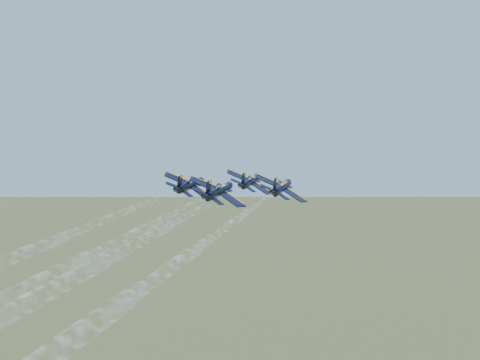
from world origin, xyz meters
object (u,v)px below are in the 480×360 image
at_px(jet_right, 282,187).
at_px(jet_slot, 219,191).
at_px(jet_lead, 251,181).
at_px(jet_left, 191,185).

xyz_separation_m(jet_right, jet_slot, (-7.56, -12.05, 0.00)).
bearing_deg(jet_lead, jet_left, -127.31).
height_order(jet_right, jet_slot, same).
height_order(jet_left, jet_right, same).
distance_m(jet_left, jet_right, 19.46).
relative_size(jet_left, jet_slot, 1.00).
bearing_deg(jet_left, jet_lead, 52.69).
relative_size(jet_lead, jet_slot, 1.00).
height_order(jet_lead, jet_right, same).
bearing_deg(jet_lead, jet_slot, -89.25).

